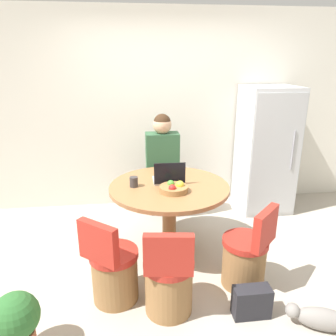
% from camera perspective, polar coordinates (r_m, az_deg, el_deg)
% --- Properties ---
extents(ground_plane, '(12.00, 12.00, 0.00)m').
position_cam_1_polar(ground_plane, '(3.42, 2.56, -16.86)').
color(ground_plane, '#B2A899').
extents(wall_back, '(7.00, 0.06, 2.60)m').
position_cam_1_polar(wall_back, '(4.45, -0.74, 9.87)').
color(wall_back, silver).
rests_on(wall_back, ground_plane).
extents(refrigerator, '(0.66, 0.68, 1.65)m').
position_cam_1_polar(refrigerator, '(4.53, 16.68, 3.07)').
color(refrigerator, silver).
rests_on(refrigerator, ground_plane).
extents(dining_table, '(1.21, 1.21, 0.77)m').
position_cam_1_polar(dining_table, '(3.38, 0.21, -6.14)').
color(dining_table, olive).
rests_on(dining_table, ground_plane).
extents(chair_near_right_corner, '(0.48, 0.48, 0.79)m').
position_cam_1_polar(chair_near_right_corner, '(3.13, 13.42, -14.99)').
color(chair_near_right_corner, olive).
rests_on(chair_near_right_corner, ground_plane).
extents(chair_near_camera, '(0.41, 0.43, 0.79)m').
position_cam_1_polar(chair_near_camera, '(2.78, 0.12, -19.28)').
color(chair_near_camera, olive).
rests_on(chair_near_camera, ground_plane).
extents(chair_near_left_corner, '(0.47, 0.48, 0.79)m').
position_cam_1_polar(chair_near_left_corner, '(2.92, -9.50, -17.36)').
color(chair_near_left_corner, olive).
rests_on(chair_near_left_corner, ground_plane).
extents(person_seated, '(0.40, 0.37, 1.36)m').
position_cam_1_polar(person_seated, '(4.07, -1.04, 1.17)').
color(person_seated, '#2D2D38').
rests_on(person_seated, ground_plane).
extents(laptop, '(0.32, 0.25, 0.23)m').
position_cam_1_polar(laptop, '(3.36, 0.13, -1.74)').
color(laptop, '#B7B7BC').
rests_on(laptop, dining_table).
extents(fruit_bowl, '(0.28, 0.28, 0.10)m').
position_cam_1_polar(fruit_bowl, '(3.14, 1.06, -3.51)').
color(fruit_bowl, olive).
rests_on(fruit_bowl, dining_table).
extents(coffee_cup, '(0.08, 0.08, 0.10)m').
position_cam_1_polar(coffee_cup, '(3.26, -5.98, -2.41)').
color(coffee_cup, '#383333').
rests_on(coffee_cup, dining_table).
extents(cat, '(0.52, 0.29, 0.18)m').
position_cam_1_polar(cat, '(2.99, 24.92, -22.64)').
color(cat, gray).
rests_on(cat, ground_plane).
extents(potted_plant, '(0.33, 0.33, 0.49)m').
position_cam_1_polar(potted_plant, '(2.68, -24.89, -23.08)').
color(potted_plant, '#935638').
rests_on(potted_plant, ground_plane).
extents(handbag, '(0.30, 0.14, 0.26)m').
position_cam_1_polar(handbag, '(2.91, 14.35, -21.66)').
color(handbag, '#232328').
rests_on(handbag, ground_plane).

